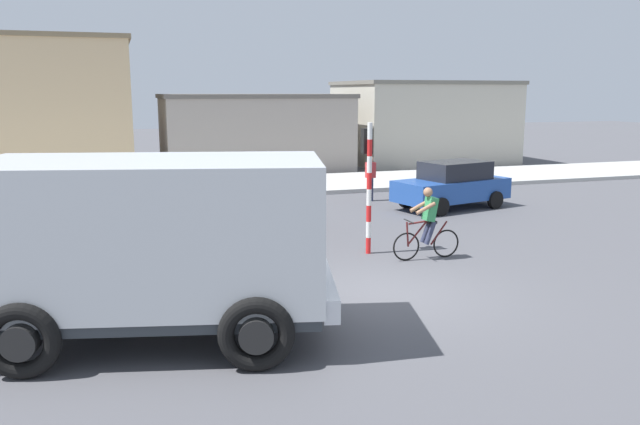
% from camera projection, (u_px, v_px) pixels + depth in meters
% --- Properties ---
extents(ground_plane, '(120.00, 120.00, 0.00)m').
position_uv_depth(ground_plane, '(385.00, 293.00, 12.62)').
color(ground_plane, '#4C4C51').
extents(sidewalk_far, '(80.00, 5.00, 0.16)m').
position_uv_depth(sidewalk_far, '(243.00, 187.00, 26.12)').
color(sidewalk_far, '#ADADA8').
rests_on(sidewalk_far, ground).
extents(truck_foreground, '(5.84, 3.73, 2.90)m').
position_uv_depth(truck_foreground, '(155.00, 239.00, 9.91)').
color(truck_foreground, '#B2B7BC').
rests_on(truck_foreground, ground).
extents(cyclist, '(1.73, 0.50, 1.72)m').
position_uv_depth(cyclist, '(427.00, 223.00, 15.02)').
color(cyclist, black).
rests_on(cyclist, ground).
extents(traffic_light_pole, '(0.24, 0.43, 3.20)m').
position_uv_depth(traffic_light_pole, '(368.00, 170.00, 15.39)').
color(traffic_light_pole, red).
rests_on(traffic_light_pole, ground).
extents(car_red_near, '(4.29, 2.63, 1.60)m').
position_uv_depth(car_red_near, '(452.00, 185.00, 21.65)').
color(car_red_near, '#234C9E').
rests_on(car_red_near, ground).
extents(car_white_mid, '(4.08, 2.03, 1.60)m').
position_uv_depth(car_white_mid, '(217.00, 206.00, 17.56)').
color(car_white_mid, red).
rests_on(car_white_mid, ground).
extents(car_far_side, '(4.10, 2.06, 1.60)m').
position_uv_depth(car_far_side, '(196.00, 189.00, 20.63)').
color(car_far_side, white).
rests_on(car_far_side, ground).
extents(pedestrian_near_kerb, '(0.34, 0.22, 1.62)m').
position_uv_depth(pedestrian_near_kerb, '(370.00, 178.00, 23.10)').
color(pedestrian_near_kerb, '#2D334C').
rests_on(pedestrian_near_kerb, ground).
extents(building_mid_block, '(9.15, 5.69, 3.81)m').
position_uv_depth(building_mid_block, '(254.00, 132.00, 31.99)').
color(building_mid_block, '#9E9389').
rests_on(building_mid_block, ground).
extents(building_corner_right, '(8.91, 6.92, 4.49)m').
position_uv_depth(building_corner_right, '(422.00, 122.00, 36.04)').
color(building_corner_right, '#B2AD9E').
rests_on(building_corner_right, ground).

